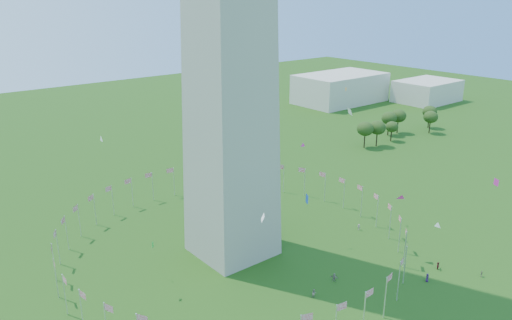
{
  "coord_description": "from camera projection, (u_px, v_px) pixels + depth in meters",
  "views": [
    {
      "loc": [
        -63.44,
        -37.0,
        59.62
      ],
      "look_at": [
        -4.9,
        35.0,
        28.26
      ],
      "focal_mm": 35.0,
      "sensor_mm": 36.0,
      "label": 1
    }
  ],
  "objects": [
    {
      "name": "flag_ring",
      "position": [
        232.0,
        234.0,
        119.51
      ],
      "size": [
        80.24,
        80.24,
        9.0
      ],
      "color": "silver",
      "rests_on": "ground"
    },
    {
      "name": "gov_building_east_a",
      "position": [
        340.0,
        88.0,
        281.55
      ],
      "size": [
        50.0,
        30.0,
        16.0
      ],
      "primitive_type": "cube",
      "color": "beige",
      "rests_on": "ground"
    },
    {
      "name": "gov_building_east_b",
      "position": [
        427.0,
        91.0,
        284.04
      ],
      "size": [
        35.0,
        25.0,
        12.0
      ],
      "primitive_type": "cube",
      "color": "beige",
      "rests_on": "ground"
    },
    {
      "name": "kites_aloft",
      "position": [
        348.0,
        185.0,
        104.18
      ],
      "size": [
        120.01,
        66.52,
        36.7
      ],
      "color": "#CC2699",
      "rests_on": "ground"
    },
    {
      "name": "tree_line_east",
      "position": [
        397.0,
        126.0,
        213.61
      ],
      "size": [
        53.77,
        15.86,
        10.45
      ],
      "color": "#2F4F1A",
      "rests_on": "ground"
    }
  ]
}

